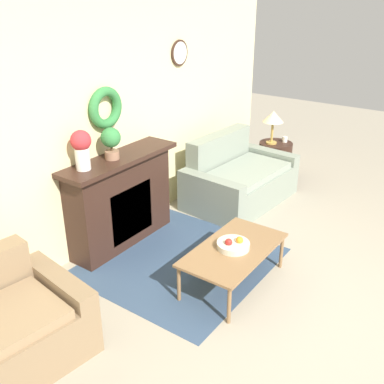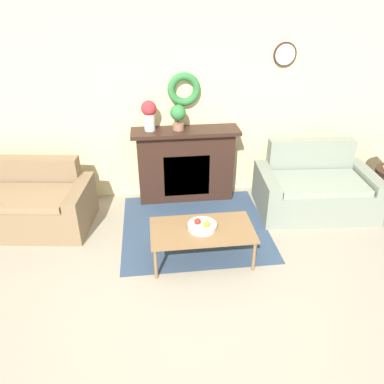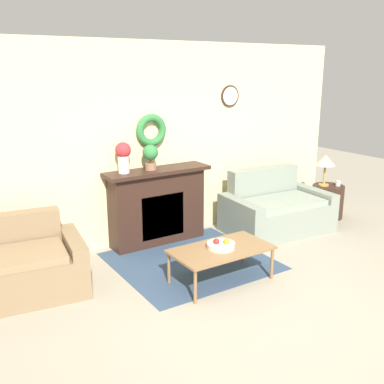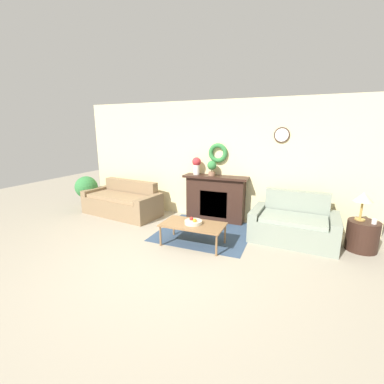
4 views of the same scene
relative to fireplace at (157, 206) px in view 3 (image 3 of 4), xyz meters
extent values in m
plane|color=#9E937F|center=(-0.09, -2.44, -0.53)|extent=(16.00, 16.00, 0.00)
cube|color=#334760|center=(0.03, -0.80, -0.52)|extent=(1.83, 1.72, 0.01)
cube|color=beige|center=(-0.09, 0.21, 0.82)|extent=(6.80, 0.06, 2.70)
cylinder|color=#382319|center=(1.33, 0.16, 1.42)|extent=(0.31, 0.02, 0.31)
cylinder|color=white|center=(1.33, 0.15, 1.42)|extent=(0.26, 0.01, 0.26)
torus|color=#337A3D|center=(0.00, 0.12, 1.02)|extent=(0.44, 0.10, 0.44)
cube|color=#331E16|center=(0.00, 0.01, -0.03)|extent=(1.32, 0.34, 0.99)
cube|color=black|center=(0.00, -0.15, -0.11)|extent=(0.63, 0.02, 0.60)
cube|color=orange|center=(0.00, -0.16, -0.18)|extent=(0.51, 0.01, 0.33)
cube|color=#331E16|center=(0.00, -0.03, 0.49)|extent=(1.46, 0.41, 0.05)
cube|color=#846B4C|center=(-1.38, -0.61, -0.24)|extent=(0.29, 0.89, 0.57)
cube|color=gray|center=(1.70, -0.67, -0.32)|extent=(1.23, 0.82, 0.42)
cube|color=gray|center=(1.73, -0.20, -0.08)|extent=(1.19, 0.29, 0.89)
cube|color=gray|center=(1.03, -0.52, -0.25)|extent=(0.24, 0.95, 0.56)
cube|color=gray|center=(2.38, -0.61, -0.25)|extent=(0.24, 0.95, 0.56)
cube|color=gray|center=(1.70, -0.67, -0.06)|extent=(1.18, 0.76, 0.08)
cube|color=olive|center=(0.03, -1.44, -0.14)|extent=(1.13, 0.62, 0.03)
cylinder|color=olive|center=(-0.50, -1.71, -0.34)|extent=(0.04, 0.04, 0.37)
cylinder|color=olive|center=(0.55, -1.71, -0.34)|extent=(0.04, 0.04, 0.37)
cylinder|color=olive|center=(-0.50, -1.17, -0.34)|extent=(0.04, 0.04, 0.37)
cylinder|color=olive|center=(0.55, -1.17, -0.34)|extent=(0.04, 0.04, 0.37)
cylinder|color=beige|center=(0.03, -1.43, -0.10)|extent=(0.32, 0.32, 0.06)
sphere|color=#B2231E|center=(-0.02, -1.41, -0.05)|extent=(0.07, 0.07, 0.07)
sphere|color=orange|center=(0.07, -1.47, -0.05)|extent=(0.07, 0.07, 0.07)
cylinder|color=#331E16|center=(2.83, -0.54, -0.26)|extent=(0.50, 0.50, 0.53)
cylinder|color=#B28E42|center=(2.77, -0.49, 0.01)|extent=(0.16, 0.16, 0.02)
cylinder|color=#B28E42|center=(2.77, -0.49, 0.18)|extent=(0.04, 0.04, 0.31)
cone|color=beige|center=(2.77, -0.49, 0.41)|extent=(0.31, 0.31, 0.16)
cylinder|color=silver|center=(2.94, -0.62, 0.04)|extent=(0.08, 0.08, 0.08)
cylinder|color=silver|center=(-0.47, 0.01, 0.63)|extent=(0.14, 0.14, 0.22)
sphere|color=#B72D33|center=(-0.47, 0.01, 0.82)|extent=(0.20, 0.20, 0.20)
cylinder|color=#8E664C|center=(-0.09, -0.01, 0.56)|extent=(0.15, 0.15, 0.09)
cylinder|color=#4C3823|center=(-0.09, -0.01, 0.63)|extent=(0.02, 0.02, 0.06)
sphere|color=#337A3D|center=(-0.09, -0.01, 0.75)|extent=(0.21, 0.21, 0.21)
camera|label=1|loc=(-3.22, -3.24, 2.16)|focal=42.00mm
camera|label=2|loc=(-0.49, -4.79, 2.19)|focal=35.00mm
camera|label=3|loc=(-2.78, -5.20, 1.83)|focal=42.00mm
camera|label=4|loc=(1.66, -5.49, 1.51)|focal=24.00mm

